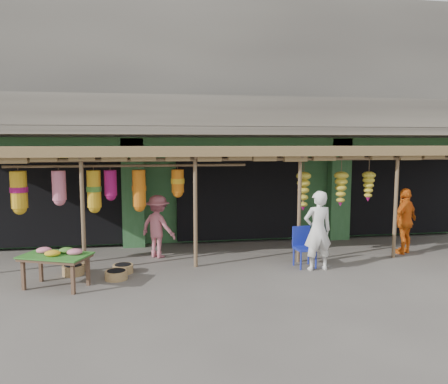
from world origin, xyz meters
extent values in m
plane|color=#514C47|center=(0.00, 0.00, 0.00)|extent=(80.00, 80.00, 0.00)
cube|color=gray|center=(0.00, 5.00, 5.00)|extent=(16.00, 6.00, 4.00)
cube|color=#2D6033|center=(0.00, 5.15, 1.50)|extent=(16.00, 5.70, 3.00)
cube|color=gray|center=(0.00, 1.65, 3.20)|extent=(16.00, 0.90, 0.22)
cube|color=gray|center=(0.00, 1.25, 3.70)|extent=(16.00, 0.10, 0.80)
cube|color=#2D6033|center=(0.00, 2.05, 2.85)|extent=(16.00, 0.35, 0.35)
cube|color=yellow|center=(-5.00, 1.97, 2.75)|extent=(1.70, 0.06, 0.55)
cube|color=#B21414|center=(-5.00, 1.93, 2.75)|extent=(1.30, 0.02, 0.30)
cube|color=black|center=(-5.00, 3.00, 1.35)|extent=(3.60, 2.00, 2.50)
cube|color=black|center=(0.00, 3.00, 1.35)|extent=(3.60, 2.00, 2.50)
cube|color=black|center=(5.00, 3.00, 1.35)|extent=(3.60, 2.00, 2.50)
cube|color=#2D6033|center=(-3.00, 2.05, 1.50)|extent=(0.60, 0.35, 3.00)
cube|color=#2D6033|center=(3.00, 2.05, 1.50)|extent=(0.60, 0.35, 3.00)
cylinder|color=brown|center=(-4.00, -0.20, 1.30)|extent=(0.09, 0.09, 2.60)
cylinder|color=brown|center=(-1.50, -0.20, 1.30)|extent=(0.09, 0.09, 2.60)
cylinder|color=brown|center=(1.00, -0.20, 1.30)|extent=(0.09, 0.09, 2.60)
cylinder|color=brown|center=(3.50, -0.20, 1.30)|extent=(0.09, 0.09, 2.60)
cylinder|color=brown|center=(-0.25, -0.20, 2.50)|extent=(12.90, 0.08, 0.08)
cylinder|color=brown|center=(-3.00, 0.20, 2.35)|extent=(5.50, 0.06, 0.06)
cube|color=brown|center=(0.00, 0.90, 2.68)|extent=(14.00, 2.70, 0.22)
cube|color=brown|center=(-5.00, -1.28, 0.29)|extent=(0.08, 0.08, 0.58)
cube|color=brown|center=(-3.99, -1.69, 0.29)|extent=(0.08, 0.08, 0.58)
cube|color=brown|center=(-4.79, -0.78, 0.29)|extent=(0.08, 0.08, 0.58)
cube|color=brown|center=(-3.79, -1.19, 0.29)|extent=(0.08, 0.08, 0.58)
cube|color=brown|center=(-4.39, -1.23, 0.61)|extent=(1.45, 1.15, 0.05)
cube|color=#26661E|center=(-4.39, -1.23, 0.66)|extent=(1.50, 1.21, 0.03)
ellipsoid|color=pink|center=(-4.65, -1.03, 0.72)|extent=(0.30, 0.25, 0.13)
ellipsoid|color=gold|center=(-4.43, -1.32, 0.72)|extent=(0.30, 0.25, 0.13)
ellipsoid|color=pink|center=(-4.02, -1.27, 0.72)|extent=(0.30, 0.25, 0.13)
ellipsoid|color=#4A882D|center=(-4.20, -1.12, 0.72)|extent=(0.30, 0.25, 0.13)
cylinder|color=#1927A5|center=(0.83, -0.85, 0.21)|extent=(0.04, 0.04, 0.42)
cylinder|color=#1927A5|center=(1.21, -0.81, 0.21)|extent=(0.04, 0.04, 0.42)
cylinder|color=#1927A5|center=(0.79, -0.48, 0.21)|extent=(0.04, 0.04, 0.42)
cylinder|color=#1927A5|center=(1.17, -0.44, 0.21)|extent=(0.04, 0.04, 0.42)
cube|color=#1927A5|center=(1.00, -0.65, 0.44)|extent=(0.49, 0.49, 0.05)
cube|color=#1927A5|center=(0.98, -0.44, 0.69)|extent=(0.44, 0.09, 0.47)
cylinder|color=olive|center=(-3.15, -0.44, 0.09)|extent=(0.50, 0.50, 0.19)
cylinder|color=#8F6040|center=(-3.26, -0.88, 0.09)|extent=(0.60, 0.60, 0.18)
cylinder|color=#987546|center=(-4.21, -0.40, 0.11)|extent=(0.61, 0.61, 0.21)
imported|color=white|center=(1.20, -0.89, 0.91)|extent=(0.69, 0.47, 1.81)
imported|color=orange|center=(4.00, 0.16, 0.86)|extent=(1.08, 0.88, 1.72)
imported|color=#BF6573|center=(-2.35, 0.80, 0.79)|extent=(1.15, 1.11, 1.58)
camera|label=1|loc=(-2.44, -10.11, 2.89)|focal=35.00mm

